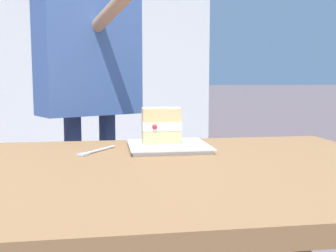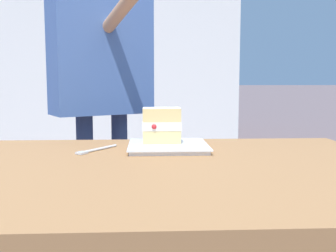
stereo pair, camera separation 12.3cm
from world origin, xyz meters
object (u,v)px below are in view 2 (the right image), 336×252
(patio_table, at_px, (156,202))
(cake_slice, at_px, (162,125))
(dessert_plate, at_px, (168,146))
(diner_person, at_px, (101,55))
(dessert_fork, at_px, (95,150))

(patio_table, distance_m, cake_slice, 0.30)
(patio_table, height_order, dessert_plate, dessert_plate)
(dessert_plate, relative_size, diner_person, 0.16)
(dessert_fork, bearing_deg, cake_slice, -167.55)
(dessert_plate, xyz_separation_m, cake_slice, (0.02, -0.02, 0.06))
(dessert_plate, bearing_deg, patio_table, 79.61)
(dessert_plate, height_order, cake_slice, cake_slice)
(cake_slice, height_order, dessert_fork, cake_slice)
(cake_slice, distance_m, diner_person, 0.57)
(cake_slice, xyz_separation_m, diner_person, (0.24, -0.46, 0.25))
(cake_slice, bearing_deg, diner_person, -62.52)
(dessert_fork, bearing_deg, diner_person, -86.12)
(cake_slice, distance_m, dessert_fork, 0.22)
(patio_table, relative_size, dessert_plate, 5.25)
(patio_table, distance_m, dessert_fork, 0.29)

